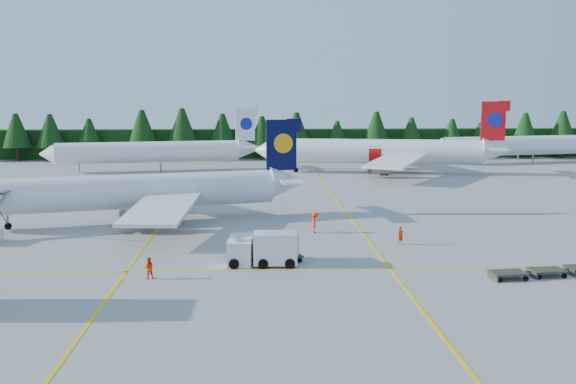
{
  "coord_description": "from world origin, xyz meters",
  "views": [
    {
      "loc": [
        -4.29,
        -53.21,
        13.18
      ],
      "look_at": [
        -0.95,
        10.32,
        3.5
      ],
      "focal_mm": 40.0,
      "sensor_mm": 36.0,
      "label": 1
    }
  ],
  "objects": [
    {
      "name": "taxi_stripe_cross",
      "position": [
        0.0,
        -6.0,
        0.01
      ],
      "size": [
        80.0,
        0.25,
        0.01
      ],
      "primitive_type": "cube",
      "color": "yellow",
      "rests_on": "ground"
    },
    {
      "name": "airliner_navy",
      "position": [
        -18.01,
        12.88,
        3.15
      ],
      "size": [
        35.46,
        28.83,
        10.49
      ],
      "rotation": [
        0.0,
        0.0,
        0.24
      ],
      "color": "silver",
      "rests_on": "ground"
    },
    {
      "name": "crew_b",
      "position": [
        -11.99,
        -7.84,
        0.8
      ],
      "size": [
        0.88,
        0.74,
        1.59
      ],
      "primitive_type": "imported",
      "rotation": [
        0.0,
        0.0,
        3.34
      ],
      "color": "#FF3B05",
      "rests_on": "ground"
    },
    {
      "name": "service_truck",
      "position": [
        -3.72,
        -4.64,
        1.29
      ],
      "size": [
        5.45,
        2.13,
        2.61
      ],
      "rotation": [
        0.0,
        0.0,
        -0.02
      ],
      "color": "white",
      "rests_on": "ground"
    },
    {
      "name": "crew_c",
      "position": [
        1.47,
        7.07,
        1.01
      ],
      "size": [
        0.63,
        0.87,
        2.01
      ],
      "primitive_type": "imported",
      "rotation": [
        0.0,
        0.0,
        1.49
      ],
      "color": "#FF3605",
      "rests_on": "ground"
    },
    {
      "name": "treeline_hedge",
      "position": [
        0.0,
        82.0,
        3.0
      ],
      "size": [
        220.0,
        4.0,
        6.0
      ],
      "primitive_type": "cube",
      "color": "black",
      "rests_on": "ground"
    },
    {
      "name": "taxi_stripe_a",
      "position": [
        -14.0,
        20.0,
        0.01
      ],
      "size": [
        0.25,
        120.0,
        0.01
      ],
      "primitive_type": "cube",
      "color": "yellow",
      "rests_on": "ground"
    },
    {
      "name": "dolly_train",
      "position": [
        17.04,
        -8.76,
        0.47
      ],
      "size": [
        8.81,
        2.92,
        0.15
      ],
      "rotation": [
        0.0,
        0.0,
        0.11
      ],
      "color": "#333627",
      "rests_on": "ground"
    },
    {
      "name": "ground",
      "position": [
        0.0,
        0.0,
        0.0
      ],
      "size": [
        320.0,
        320.0,
        0.0
      ],
      "primitive_type": "plane",
      "color": "gray",
      "rests_on": "ground"
    },
    {
      "name": "airliner_red",
      "position": [
        15.33,
        53.69,
        3.64
      ],
      "size": [
        41.36,
        33.76,
        12.1
      ],
      "rotation": [
        0.0,
        0.0,
        -0.17
      ],
      "color": "silver",
      "rests_on": "ground"
    },
    {
      "name": "airliner_far_left",
      "position": [
        -23.58,
        58.99,
        3.35
      ],
      "size": [
        36.51,
        9.27,
        10.68
      ],
      "rotation": [
        0.0,
        0.0,
        0.17
      ],
      "color": "silver",
      "rests_on": "ground"
    },
    {
      "name": "airliner_far_right",
      "position": [
        45.94,
        68.86,
        3.42
      ],
      "size": [
        37.21,
        10.23,
        10.92
      ],
      "rotation": [
        0.0,
        0.0,
        0.19
      ],
      "color": "silver",
      "rests_on": "ground"
    },
    {
      "name": "crew_a",
      "position": [
        8.59,
        1.74,
        0.82
      ],
      "size": [
        0.71,
        0.62,
        1.64
      ],
      "primitive_type": "imported",
      "rotation": [
        0.0,
        0.0,
        0.46
      ],
      "color": "red",
      "rests_on": "ground"
    },
    {
      "name": "taxi_stripe_b",
      "position": [
        6.0,
        20.0,
        0.01
      ],
      "size": [
        0.25,
        120.0,
        0.01
      ],
      "primitive_type": "cube",
      "color": "yellow",
      "rests_on": "ground"
    },
    {
      "name": "uld_pair",
      "position": [
        -3.56,
        -3.69,
        1.31
      ],
      "size": [
        6.23,
        3.12,
        1.94
      ],
      "rotation": [
        0.0,
        0.0,
        0.32
      ],
      "color": "#333627",
      "rests_on": "ground"
    }
  ]
}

